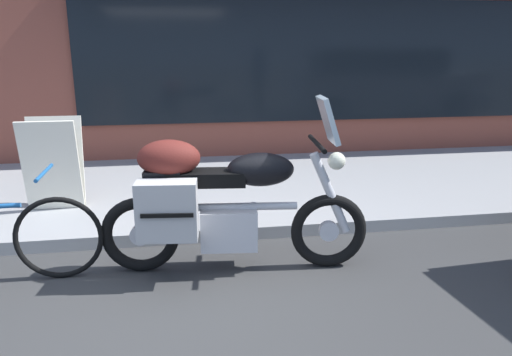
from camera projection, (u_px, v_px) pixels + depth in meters
ground_plane at (164, 313)px, 3.25m from camera, size 80.00×80.00×0.00m
touring_motorcycle at (218, 200)px, 3.72m from camera, size 2.12×0.62×1.38m
sandwich_board_sign at (53, 164)px, 4.91m from camera, size 0.55×0.41×0.93m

